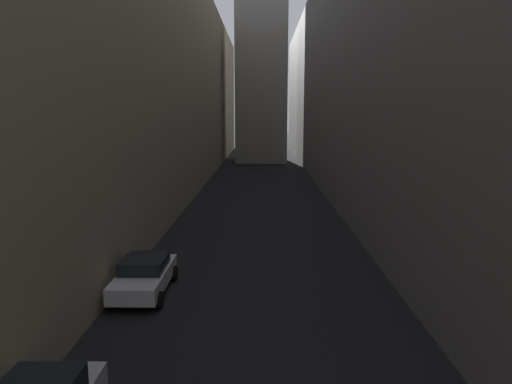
{
  "coord_description": "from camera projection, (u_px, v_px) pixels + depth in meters",
  "views": [
    {
      "loc": [
        0.16,
        8.92,
        6.89
      ],
      "look_at": [
        0.0,
        21.07,
        4.85
      ],
      "focal_mm": 32.66,
      "sensor_mm": 36.0,
      "label": 1
    }
  ],
  "objects": [
    {
      "name": "building_block_right",
      "position": [
        384.0,
        76.0,
        39.84
      ],
      "size": [
        10.22,
        108.0,
        20.24
      ],
      "primitive_type": "cube",
      "color": "slate",
      "rests_on": "ground"
    },
    {
      "name": "building_block_left",
      "position": [
        117.0,
        78.0,
        40.17
      ],
      "size": [
        13.77,
        108.0,
        19.84
      ],
      "primitive_type": "cube",
      "color": "gray",
      "rests_on": "ground"
    },
    {
      "name": "ground_plane",
      "position": [
        260.0,
        196.0,
        39.68
      ],
      "size": [
        264.0,
        264.0,
        0.0
      ],
      "primitive_type": "plane",
      "color": "black"
    },
    {
      "name": "parked_car_left_far",
      "position": [
        144.0,
        275.0,
        18.03
      ],
      "size": [
        1.99,
        4.19,
        1.4
      ],
      "rotation": [
        0.0,
        0.0,
        1.57
      ],
      "color": "silver",
      "rests_on": "ground"
    }
  ]
}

